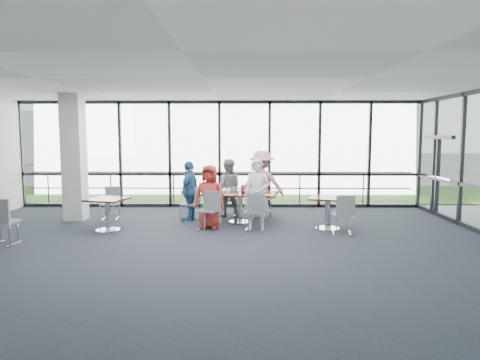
{
  "coord_description": "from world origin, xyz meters",
  "views": [
    {
      "loc": [
        0.77,
        -7.85,
        2.18
      ],
      "look_at": [
        0.65,
        2.38,
        1.1
      ],
      "focal_mm": 32.0,
      "sensor_mm": 36.0,
      "label": 1
    }
  ],
  "objects_px": {
    "chair_main_fr": "(260,199)",
    "chair_main_end": "(190,204)",
    "chair_main_nr": "(254,212)",
    "chair_spare_la": "(4,222)",
    "chair_spare_lb": "(110,204)",
    "diner_near_left": "(210,197)",
    "main_table": "(240,198)",
    "diner_far_left": "(228,188)",
    "chair_spare_r": "(342,215)",
    "chair_main_nl": "(209,210)",
    "structural_column": "(74,158)",
    "diner_near_right": "(257,195)",
    "chair_main_fl": "(230,199)",
    "diner_far_right": "(262,184)",
    "side_table_left": "(107,204)",
    "diner_end": "(190,191)",
    "side_table_right": "(328,203)"
  },
  "relations": [
    {
      "from": "chair_main_fr",
      "to": "chair_main_end",
      "type": "xyz_separation_m",
      "value": [
        -1.82,
        -0.59,
        -0.05
      ]
    },
    {
      "from": "chair_main_nr",
      "to": "chair_main_end",
      "type": "relative_size",
      "value": 1.02
    },
    {
      "from": "chair_spare_la",
      "to": "chair_spare_lb",
      "type": "distance_m",
      "value": 2.88
    },
    {
      "from": "diner_near_left",
      "to": "chair_main_fr",
      "type": "xyz_separation_m",
      "value": [
        1.24,
        1.51,
        -0.27
      ]
    },
    {
      "from": "main_table",
      "to": "diner_far_left",
      "type": "height_order",
      "value": "diner_far_left"
    },
    {
      "from": "chair_spare_r",
      "to": "chair_main_nl",
      "type": "bearing_deg",
      "value": -177.22
    },
    {
      "from": "structural_column",
      "to": "diner_near_right",
      "type": "height_order",
      "value": "structural_column"
    },
    {
      "from": "chair_spare_r",
      "to": "chair_main_nr",
      "type": "bearing_deg",
      "value": -178.69
    },
    {
      "from": "chair_main_fl",
      "to": "diner_near_left",
      "type": "bearing_deg",
      "value": 94.87
    },
    {
      "from": "chair_main_end",
      "to": "chair_spare_lb",
      "type": "height_order",
      "value": "chair_main_end"
    },
    {
      "from": "structural_column",
      "to": "diner_far_right",
      "type": "xyz_separation_m",
      "value": [
        4.81,
        0.36,
        -0.71
      ]
    },
    {
      "from": "structural_column",
      "to": "main_table",
      "type": "distance_m",
      "value": 4.37
    },
    {
      "from": "main_table",
      "to": "diner_near_left",
      "type": "height_order",
      "value": "diner_near_left"
    },
    {
      "from": "side_table_left",
      "to": "chair_spare_lb",
      "type": "xyz_separation_m",
      "value": [
        -0.37,
        1.32,
        -0.21
      ]
    },
    {
      "from": "diner_far_right",
      "to": "chair_main_fl",
      "type": "distance_m",
      "value": 1.02
    },
    {
      "from": "diner_near_left",
      "to": "chair_main_fl",
      "type": "distance_m",
      "value": 1.75
    },
    {
      "from": "side_table_left",
      "to": "diner_near_left",
      "type": "height_order",
      "value": "diner_near_left"
    },
    {
      "from": "diner_near_left",
      "to": "chair_spare_r",
      "type": "relative_size",
      "value": 1.75
    },
    {
      "from": "diner_far_right",
      "to": "chair_main_nr",
      "type": "xyz_separation_m",
      "value": [
        -0.23,
        -1.61,
        -0.46
      ]
    },
    {
      "from": "diner_far_left",
      "to": "diner_end",
      "type": "bearing_deg",
      "value": 36.55
    },
    {
      "from": "side_table_left",
      "to": "diner_near_left",
      "type": "distance_m",
      "value": 2.32
    },
    {
      "from": "chair_main_nl",
      "to": "chair_main_fl",
      "type": "distance_m",
      "value": 1.91
    },
    {
      "from": "side_table_right",
      "to": "chair_main_end",
      "type": "bearing_deg",
      "value": 163.23
    },
    {
      "from": "diner_end",
      "to": "chair_main_fl",
      "type": "relative_size",
      "value": 1.75
    },
    {
      "from": "chair_spare_lb",
      "to": "chair_main_fl",
      "type": "bearing_deg",
      "value": -175.19
    },
    {
      "from": "chair_main_fl",
      "to": "structural_column",
      "type": "bearing_deg",
      "value": 28.66
    },
    {
      "from": "structural_column",
      "to": "diner_near_left",
      "type": "xyz_separation_m",
      "value": [
        3.55,
        -0.99,
        -0.86
      ]
    },
    {
      "from": "chair_main_nl",
      "to": "chair_spare_r",
      "type": "relative_size",
      "value": 1.07
    },
    {
      "from": "side_table_right",
      "to": "diner_near_right",
      "type": "bearing_deg",
      "value": -176.16
    },
    {
      "from": "chair_spare_lb",
      "to": "structural_column",
      "type": "bearing_deg",
      "value": -6.83
    },
    {
      "from": "structural_column",
      "to": "side_table_right",
      "type": "bearing_deg",
      "value": -9.62
    },
    {
      "from": "main_table",
      "to": "diner_near_right",
      "type": "distance_m",
      "value": 0.96
    },
    {
      "from": "chair_main_nl",
      "to": "chair_main_end",
      "type": "height_order",
      "value": "chair_main_nl"
    },
    {
      "from": "diner_near_left",
      "to": "diner_near_right",
      "type": "relative_size",
      "value": 0.91
    },
    {
      "from": "diner_end",
      "to": "chair_main_nr",
      "type": "height_order",
      "value": "diner_end"
    },
    {
      "from": "diner_end",
      "to": "chair_main_fl",
      "type": "xyz_separation_m",
      "value": [
        1.0,
        0.77,
        -0.33
      ]
    },
    {
      "from": "diner_far_left",
      "to": "chair_spare_la",
      "type": "distance_m",
      "value": 5.33
    },
    {
      "from": "diner_near_left",
      "to": "diner_end",
      "type": "relative_size",
      "value": 0.98
    },
    {
      "from": "side_table_right",
      "to": "chair_main_end",
      "type": "xyz_separation_m",
      "value": [
        -3.32,
        1.0,
        -0.2
      ]
    },
    {
      "from": "structural_column",
      "to": "diner_far_right",
      "type": "relative_size",
      "value": 1.8
    },
    {
      "from": "chair_main_end",
      "to": "chair_spare_r",
      "type": "height_order",
      "value": "chair_spare_r"
    },
    {
      "from": "structural_column",
      "to": "diner_far_right",
      "type": "distance_m",
      "value": 4.88
    },
    {
      "from": "chair_main_nr",
      "to": "chair_main_fr",
      "type": "height_order",
      "value": "chair_main_fr"
    },
    {
      "from": "chair_spare_la",
      "to": "chair_main_end",
      "type": "bearing_deg",
      "value": 45.18
    },
    {
      "from": "chair_main_fr",
      "to": "chair_main_end",
      "type": "height_order",
      "value": "chair_main_fr"
    },
    {
      "from": "diner_far_left",
      "to": "chair_main_fl",
      "type": "bearing_deg",
      "value": -109.07
    },
    {
      "from": "diner_far_left",
      "to": "diner_near_right",
      "type": "bearing_deg",
      "value": 116.51
    },
    {
      "from": "chair_main_end",
      "to": "main_table",
      "type": "bearing_deg",
      "value": 92.09
    },
    {
      "from": "diner_end",
      "to": "diner_far_right",
      "type": "bearing_deg",
      "value": 120.11
    },
    {
      "from": "structural_column",
      "to": "chair_spare_la",
      "type": "height_order",
      "value": "structural_column"
    }
  ]
}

